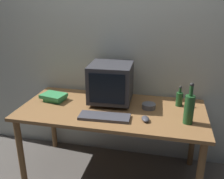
{
  "coord_description": "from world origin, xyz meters",
  "views": [
    {
      "loc": [
        0.46,
        -2.0,
        1.66
      ],
      "look_at": [
        0.0,
        0.0,
        0.89
      ],
      "focal_mm": 40.43,
      "sensor_mm": 36.0,
      "label": 1
    }
  ],
  "objects_px": {
    "computer_mouse": "(145,119)",
    "cd_spindle": "(149,106)",
    "bottle_short": "(179,98)",
    "book_stack": "(54,97)",
    "keyboard": "(104,117)",
    "bottle_tall": "(189,108)",
    "crt_monitor": "(111,83)"
  },
  "relations": [
    {
      "from": "computer_mouse",
      "to": "cd_spindle",
      "type": "distance_m",
      "value": 0.25
    },
    {
      "from": "bottle_short",
      "to": "book_stack",
      "type": "relative_size",
      "value": 0.76
    },
    {
      "from": "keyboard",
      "to": "cd_spindle",
      "type": "bearing_deg",
      "value": 36.2
    },
    {
      "from": "keyboard",
      "to": "computer_mouse",
      "type": "xyz_separation_m",
      "value": [
        0.33,
        0.03,
        0.01
      ]
    },
    {
      "from": "keyboard",
      "to": "computer_mouse",
      "type": "relative_size",
      "value": 4.2
    },
    {
      "from": "keyboard",
      "to": "book_stack",
      "type": "distance_m",
      "value": 0.62
    },
    {
      "from": "book_stack",
      "to": "bottle_tall",
      "type": "bearing_deg",
      "value": -8.83
    },
    {
      "from": "bottle_tall",
      "to": "book_stack",
      "type": "height_order",
      "value": "bottle_tall"
    },
    {
      "from": "keyboard",
      "to": "computer_mouse",
      "type": "distance_m",
      "value": 0.33
    },
    {
      "from": "bottle_short",
      "to": "bottle_tall",
      "type": "bearing_deg",
      "value": -79.44
    },
    {
      "from": "crt_monitor",
      "to": "bottle_tall",
      "type": "xyz_separation_m",
      "value": [
        0.69,
        -0.28,
        -0.07
      ]
    },
    {
      "from": "computer_mouse",
      "to": "bottle_tall",
      "type": "distance_m",
      "value": 0.35
    },
    {
      "from": "computer_mouse",
      "to": "book_stack",
      "type": "distance_m",
      "value": 0.92
    },
    {
      "from": "bottle_short",
      "to": "cd_spindle",
      "type": "xyz_separation_m",
      "value": [
        -0.26,
        -0.12,
        -0.05
      ]
    },
    {
      "from": "crt_monitor",
      "to": "bottle_tall",
      "type": "distance_m",
      "value": 0.74
    },
    {
      "from": "computer_mouse",
      "to": "book_stack",
      "type": "relative_size",
      "value": 0.4
    },
    {
      "from": "bottle_tall",
      "to": "cd_spindle",
      "type": "distance_m",
      "value": 0.4
    },
    {
      "from": "keyboard",
      "to": "bottle_tall",
      "type": "distance_m",
      "value": 0.68
    },
    {
      "from": "crt_monitor",
      "to": "computer_mouse",
      "type": "bearing_deg",
      "value": -41.48
    },
    {
      "from": "computer_mouse",
      "to": "bottle_short",
      "type": "xyz_separation_m",
      "value": [
        0.27,
        0.37,
        0.05
      ]
    },
    {
      "from": "crt_monitor",
      "to": "bottle_short",
      "type": "relative_size",
      "value": 2.11
    },
    {
      "from": "computer_mouse",
      "to": "book_stack",
      "type": "xyz_separation_m",
      "value": [
        -0.9,
        0.23,
        0.02
      ]
    },
    {
      "from": "bottle_tall",
      "to": "bottle_short",
      "type": "bearing_deg",
      "value": 100.56
    },
    {
      "from": "computer_mouse",
      "to": "cd_spindle",
      "type": "bearing_deg",
      "value": 71.66
    },
    {
      "from": "keyboard",
      "to": "bottle_tall",
      "type": "height_order",
      "value": "bottle_tall"
    },
    {
      "from": "computer_mouse",
      "to": "cd_spindle",
      "type": "relative_size",
      "value": 0.83
    },
    {
      "from": "bottle_short",
      "to": "cd_spindle",
      "type": "relative_size",
      "value": 1.59
    },
    {
      "from": "bottle_tall",
      "to": "book_stack",
      "type": "xyz_separation_m",
      "value": [
        -1.22,
        0.19,
        -0.09
      ]
    },
    {
      "from": "bottle_tall",
      "to": "book_stack",
      "type": "relative_size",
      "value": 1.35
    },
    {
      "from": "keyboard",
      "to": "bottle_tall",
      "type": "xyz_separation_m",
      "value": [
        0.66,
        0.07,
        0.12
      ]
    },
    {
      "from": "keyboard",
      "to": "bottle_short",
      "type": "relative_size",
      "value": 2.2
    },
    {
      "from": "bottle_short",
      "to": "book_stack",
      "type": "distance_m",
      "value": 1.17
    }
  ]
}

